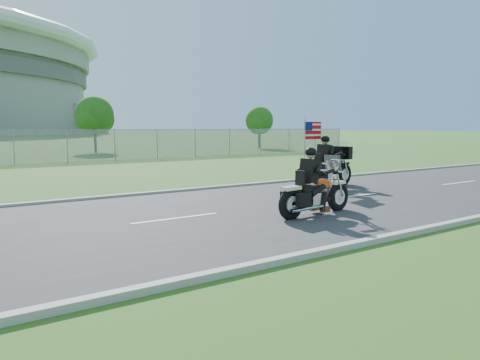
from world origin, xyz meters
TOP-DOWN VIEW (x-y plane):
  - ground at (0.00, 0.00)m, footprint 420.00×420.00m
  - road at (0.00, 0.00)m, footprint 120.00×8.00m
  - curb_north at (0.00, 4.05)m, footprint 120.00×0.18m
  - curb_south at (0.00, -4.05)m, footprint 120.00×0.18m
  - tree_fence_near at (6.04, 30.04)m, footprint 3.52×3.28m
  - tree_fence_far at (22.04, 28.03)m, footprint 3.08×2.87m
  - motorcycle_lead at (0.96, -1.50)m, footprint 2.50×0.75m
  - motorcycle_follow at (5.01, 1.97)m, footprint 2.76×1.06m

SIDE VIEW (x-z plane):
  - ground at x=0.00m, z-range 0.00..0.00m
  - road at x=0.00m, z-range 0.00..0.04m
  - curb_north at x=0.00m, z-range -0.01..0.11m
  - curb_south at x=0.00m, z-range -0.01..0.11m
  - motorcycle_lead at x=0.96m, z-range -0.31..1.37m
  - motorcycle_follow at x=5.01m, z-range -0.52..1.79m
  - tree_fence_far at x=22.04m, z-range 0.54..4.74m
  - tree_fence_near at x=6.04m, z-range 0.60..5.35m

